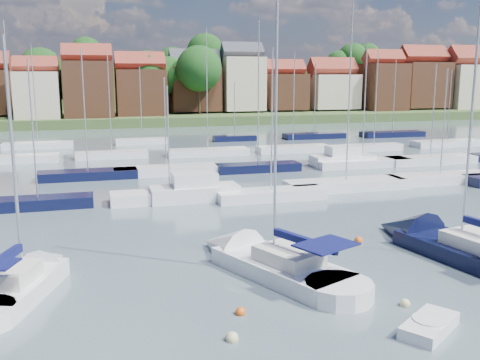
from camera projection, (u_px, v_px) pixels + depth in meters
name	position (u px, v px, depth m)	size (l,w,h in m)	color
ground	(208.00, 160.00, 62.93)	(260.00, 260.00, 0.00)	#495B63
sailboat_left	(28.00, 282.00, 24.80)	(5.21, 9.32, 12.41)	white
sailboat_centre	(262.00, 262.00, 27.52)	(7.55, 11.93, 15.86)	white
sailboat_navy	(444.00, 245.00, 30.22)	(5.80, 13.07, 17.47)	black
tender	(429.00, 326.00, 20.70)	(3.17, 2.77, 0.63)	white
buoy_b	(232.00, 341.00, 20.05)	(0.50, 0.50, 0.50)	beige
buoy_c	(241.00, 314.00, 22.26)	(0.44, 0.44, 0.44)	#D85914
buoy_d	(405.00, 306.00, 23.07)	(0.45, 0.45, 0.45)	beige
buoy_e	(359.00, 242.00, 31.90)	(0.51, 0.51, 0.51)	#D85914
marina_field	(234.00, 162.00, 58.75)	(79.62, 41.41, 15.93)	white
far_shore_town	(147.00, 95.00, 150.32)	(212.46, 90.00, 22.27)	#3C5329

